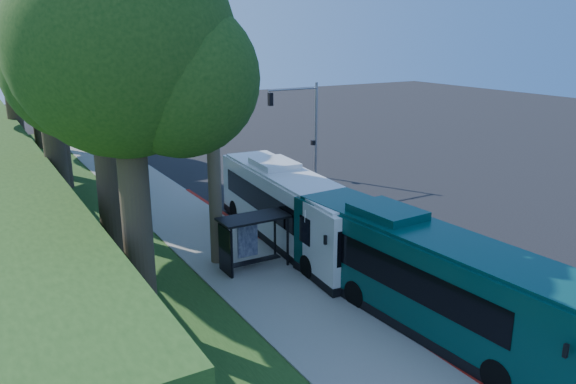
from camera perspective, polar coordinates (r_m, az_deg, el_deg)
ground at (r=31.87m, az=5.39°, el=-3.35°), size 140.00×140.00×0.00m
sidewalk at (r=28.44m, az=-6.71°, el=-5.70°), size 4.50×70.00×0.12m
red_curb at (r=26.15m, az=1.56°, el=-7.58°), size 0.25×30.00×0.13m
grass_verge at (r=31.48m, az=-20.04°, el=-4.48°), size 8.00×70.00×0.06m
bus_shelter at (r=25.41m, az=-4.12°, el=-4.10°), size 3.20×1.51×2.55m
stop_sign_pole at (r=24.41m, az=2.04°, el=-4.23°), size 0.35×0.06×3.17m
traffic_signal_pole at (r=40.95m, az=1.67°, el=7.43°), size 4.10×0.30×7.00m
tree_0 at (r=24.87m, az=-18.85°, el=16.75°), size 8.40×8.00×15.70m
tree_2 at (r=40.70m, az=-22.97°, el=14.73°), size 8.82×8.40×15.12m
tree_3 at (r=48.45m, az=-26.98°, el=16.08°), size 10.08×9.60×17.28m
tree_4 at (r=56.64m, az=-24.76°, el=13.79°), size 8.40×8.00×14.14m
tree_5 at (r=64.72m, az=-24.62°, el=13.23°), size 7.35×7.00×12.86m
tree_6 at (r=18.93m, az=-16.03°, el=12.93°), size 7.56×7.20×13.74m
white_bus at (r=28.59m, az=0.33°, el=-1.52°), size 3.90×13.34×3.92m
teal_bus at (r=21.45m, az=13.59°, el=-8.09°), size 3.52×13.39×3.95m
pickup at (r=38.95m, az=-0.35°, el=1.44°), size 2.93×5.45×1.46m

